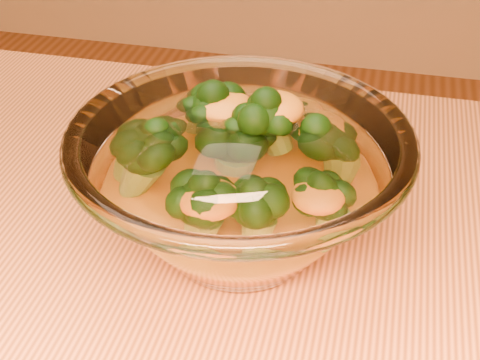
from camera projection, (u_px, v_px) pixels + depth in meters
name	position (u px, v px, depth m)	size (l,w,h in m)	color
glass_bowl	(240.00, 186.00, 0.49)	(0.25, 0.25, 0.11)	white
cheese_sauce	(240.00, 211.00, 0.51)	(0.14, 0.14, 0.04)	#D55912
broccoli_heap	(239.00, 155.00, 0.49)	(0.18, 0.16, 0.09)	black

